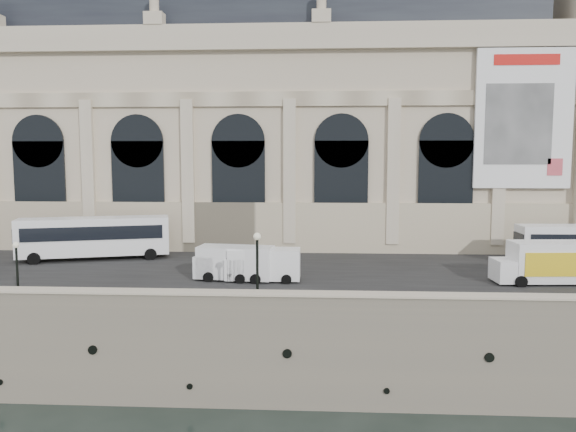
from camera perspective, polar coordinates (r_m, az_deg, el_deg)
name	(u,v)px	position (r m, az deg, el deg)	size (l,w,h in m)	color
ground	(255,410)	(36.41, -3.40, -19.04)	(260.00, 260.00, 0.00)	black
quay	(287,259)	(69.01, -0.10, -4.38)	(160.00, 70.00, 6.00)	#796F5D
street	(273,268)	(47.86, -1.53, -5.31)	(160.00, 24.00, 0.06)	#2D2D2D
parapet	(255,302)	(34.72, -3.35, -8.67)	(160.00, 1.40, 1.21)	#796F5D
museum	(232,119)	(64.54, -5.70, 9.79)	(69.00, 18.70, 29.10)	beige
bus_left	(94,236)	(54.39, -19.07, -1.96)	(13.52, 6.36, 3.92)	white
van_b	(260,265)	(42.81, -2.88, -4.96)	(5.63, 2.37, 2.50)	white
van_c	(231,263)	(43.31, -5.81, -4.76)	(6.16, 3.04, 2.64)	white
box_truck	(550,263)	(46.14, 25.03, -4.33)	(7.99, 3.23, 3.16)	white
lamp_left	(17,272)	(40.48, -25.80, -5.18)	(0.41, 0.41, 3.98)	black
lamp_right	(257,269)	(35.86, -3.14, -5.41)	(0.47, 0.47, 4.65)	black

